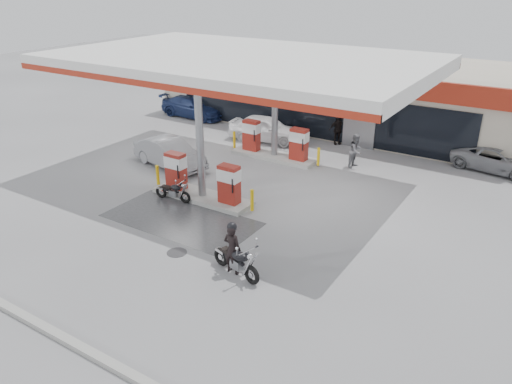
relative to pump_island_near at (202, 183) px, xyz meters
The scene contains 17 objects.
ground 2.12m from the pump_island_near, 90.00° to the right, with size 90.00×90.00×0.00m, color gray.
wet_patch 2.18m from the pump_island_near, 75.96° to the right, with size 6.00×3.00×0.00m, color #4C4C4F.
drain_cover 4.53m from the pump_island_near, 63.43° to the right, with size 0.70×0.70×0.01m, color #38383A.
kerb 9.02m from the pump_island_near, 90.00° to the right, with size 28.00×0.25×0.15m, color gray.
store_building 14.00m from the pump_island_near, 89.98° to the left, with size 22.00×8.22×4.00m.
canopy 5.46m from the pump_island_near, 90.00° to the left, with size 16.00×10.02×5.51m.
pump_island_near is the anchor object (origin of this frame).
pump_island_far 6.00m from the pump_island_near, 90.00° to the left, with size 5.14×1.30×1.78m.
main_motorcycle 6.03m from the pump_island_near, 41.65° to the right, with size 2.07×0.95×1.08m.
biker_main 5.86m from the pump_island_near, 42.57° to the right, with size 0.62×0.40×1.69m, color black.
parked_motorcycle 1.25m from the pump_island_near, 138.90° to the right, with size 1.73×0.66×0.89m.
sedan_white 8.41m from the pump_island_near, 102.72° to the left, with size 1.70×4.24×1.44m, color white.
attendant 8.07m from the pump_island_near, 60.16° to the left, with size 0.81×0.63×1.68m, color slate.
hatchback_silver 4.32m from the pump_island_near, 149.39° to the left, with size 1.46×4.18×1.38m, color gray.
parked_car_left 13.13m from the pump_island_near, 130.41° to the left, with size 1.91×4.71×1.37m, color navy.
parked_car_right 14.24m from the pump_island_near, 45.39° to the left, with size 1.94×4.20×1.17m, color gray.
biker_walking 9.97m from the pump_island_near, 79.55° to the left, with size 0.97×0.40×1.65m, color black.
Camera 1 is at (12.21, -13.04, 8.84)m, focal length 35.00 mm.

